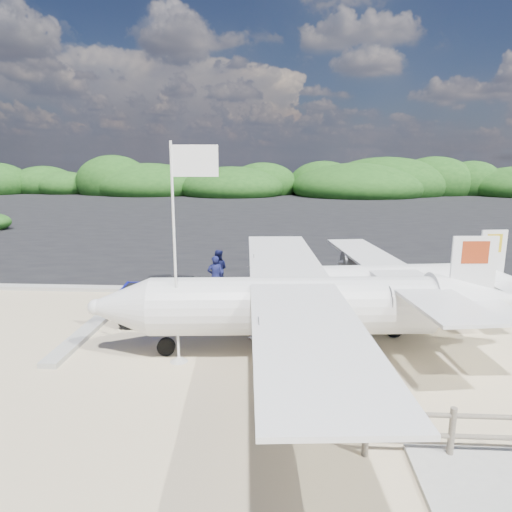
{
  "coord_description": "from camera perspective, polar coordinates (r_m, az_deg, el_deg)",
  "views": [
    {
      "loc": [
        1.46,
        -12.41,
        5.28
      ],
      "look_at": [
        0.47,
        4.42,
        1.63
      ],
      "focal_mm": 32.0,
      "sensor_mm": 36.0,
      "label": 1
    }
  ],
  "objects": [
    {
      "name": "asphalt_apron",
      "position": [
        42.76,
        1.4,
        5.1
      ],
      "size": [
        90.0,
        50.0,
        0.04
      ],
      "primitive_type": null,
      "color": "#B2B2B2",
      "rests_on": "ground"
    },
    {
      "name": "ground",
      "position": [
        13.57,
        -3.14,
        -10.72
      ],
      "size": [
        160.0,
        160.0,
        0.0
      ],
      "primitive_type": "plane",
      "color": "beige"
    },
    {
      "name": "aircraft_large",
      "position": [
        34.86,
        16.81,
        2.96
      ],
      "size": [
        14.9,
        14.9,
        4.15
      ],
      "primitive_type": null,
      "rotation": [
        0.0,
        0.0,
        3.22
      ],
      "color": "#B2B2B2",
      "rests_on": "ground"
    },
    {
      "name": "crew_a",
      "position": [
        17.51,
        -5.12,
        -2.6
      ],
      "size": [
        0.68,
        0.52,
        1.65
      ],
      "primitive_type": "imported",
      "rotation": [
        0.0,
        0.0,
        3.38
      ],
      "color": "#121544",
      "rests_on": "ground"
    },
    {
      "name": "flagpole",
      "position": [
        12.56,
        -9.61,
        -12.85
      ],
      "size": [
        1.16,
        0.53,
        5.68
      ],
      "primitive_type": null,
      "rotation": [
        0.0,
        0.0,
        0.05
      ],
      "color": "white",
      "rests_on": "ground"
    },
    {
      "name": "crew_b",
      "position": [
        18.67,
        -4.77,
        -1.68
      ],
      "size": [
        0.8,
        0.63,
        1.64
      ],
      "primitive_type": "imported",
      "rotation": [
        0.0,
        0.0,
        3.13
      ],
      "color": "#121544",
      "rests_on": "ground"
    },
    {
      "name": "baggage_cart",
      "position": [
        15.38,
        -11.43,
        -8.13
      ],
      "size": [
        2.98,
        1.86,
        1.43
      ],
      "primitive_type": null,
      "rotation": [
        0.0,
        0.0,
        0.08
      ],
      "color": "#0B0FA7",
      "rests_on": "ground"
    },
    {
      "name": "signboard",
      "position": [
        13.88,
        2.34,
        -10.17
      ],
      "size": [
        1.68,
        0.41,
        1.38
      ],
      "primitive_type": null,
      "rotation": [
        0.0,
        0.0,
        0.16
      ],
      "color": "#4E2816",
      "rests_on": "ground"
    },
    {
      "name": "aircraft_small",
      "position": [
        47.69,
        -7.49,
        5.73
      ],
      "size": [
        9.3,
        9.3,
        2.96
      ],
      "primitive_type": null,
      "rotation": [
        0.0,
        0.0,
        3.28
      ],
      "color": "#B2B2B2",
      "rests_on": "ground"
    },
    {
      "name": "crew_c",
      "position": [
        15.84,
        8.05,
        -4.32
      ],
      "size": [
        0.95,
        0.4,
        1.62
      ],
      "primitive_type": "imported",
      "rotation": [
        0.0,
        0.0,
        3.15
      ],
      "color": "#121544",
      "rests_on": "ground"
    },
    {
      "name": "vegetation_band",
      "position": [
        67.63,
        2.15,
        7.71
      ],
      "size": [
        124.0,
        8.0,
        4.4
      ],
      "primitive_type": null,
      "color": "#B2B2B2",
      "rests_on": "ground"
    }
  ]
}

